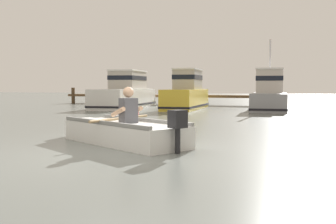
{
  "coord_description": "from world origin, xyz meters",
  "views": [
    {
      "loc": [
        3.31,
        -6.38,
        1.2
      ],
      "look_at": [
        -0.23,
        3.16,
        0.55
      ],
      "focal_mm": 43.09,
      "sensor_mm": 36.0,
      "label": 1
    }
  ],
  "objects_px": {
    "moored_boat_yellow": "(186,94)",
    "mooring_buoy": "(133,114)",
    "moored_boat_white": "(126,93)",
    "moored_boat_grey": "(269,94)",
    "rowboat_with_person": "(122,131)"
  },
  "relations": [
    {
      "from": "moored_boat_yellow",
      "to": "moored_boat_grey",
      "type": "relative_size",
      "value": 0.88
    },
    {
      "from": "moored_boat_yellow",
      "to": "mooring_buoy",
      "type": "bearing_deg",
      "value": -86.9
    },
    {
      "from": "moored_boat_yellow",
      "to": "moored_boat_grey",
      "type": "bearing_deg",
      "value": 12.53
    },
    {
      "from": "rowboat_with_person",
      "to": "moored_boat_grey",
      "type": "relative_size",
      "value": 0.6
    },
    {
      "from": "rowboat_with_person",
      "to": "moored_boat_white",
      "type": "relative_size",
      "value": 0.52
    },
    {
      "from": "moored_boat_white",
      "to": "moored_boat_grey",
      "type": "distance_m",
      "value": 7.92
    },
    {
      "from": "mooring_buoy",
      "to": "moored_boat_yellow",
      "type": "bearing_deg",
      "value": 93.1
    },
    {
      "from": "moored_boat_yellow",
      "to": "mooring_buoy",
      "type": "relative_size",
      "value": 11.37
    },
    {
      "from": "rowboat_with_person",
      "to": "moored_boat_white",
      "type": "bearing_deg",
      "value": 116.12
    },
    {
      "from": "moored_boat_white",
      "to": "moored_boat_grey",
      "type": "height_order",
      "value": "moored_boat_grey"
    },
    {
      "from": "moored_boat_white",
      "to": "moored_boat_grey",
      "type": "xyz_separation_m",
      "value": [
        7.89,
        0.76,
        -0.02
      ]
    },
    {
      "from": "rowboat_with_person",
      "to": "moored_boat_grey",
      "type": "height_order",
      "value": "moored_boat_grey"
    },
    {
      "from": "moored_boat_grey",
      "to": "mooring_buoy",
      "type": "relative_size",
      "value": 12.89
    },
    {
      "from": "moored_boat_yellow",
      "to": "mooring_buoy",
      "type": "height_order",
      "value": "moored_boat_yellow"
    },
    {
      "from": "rowboat_with_person",
      "to": "moored_boat_yellow",
      "type": "xyz_separation_m",
      "value": [
        -2.71,
        12.85,
        0.55
      ]
    }
  ]
}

